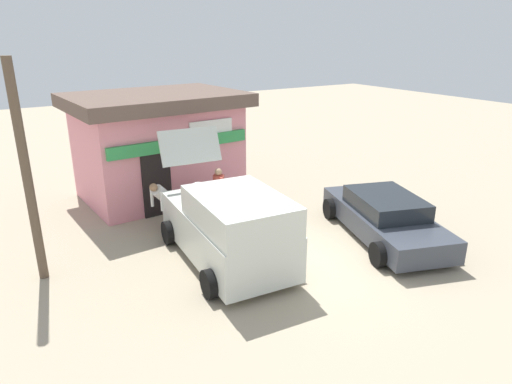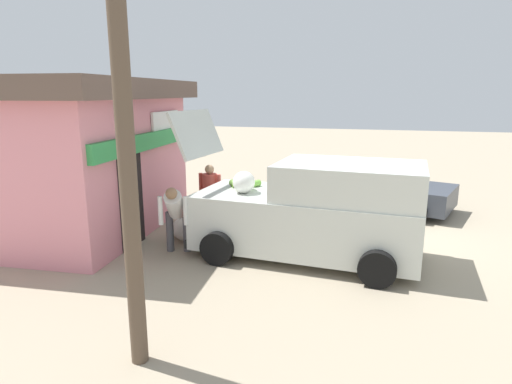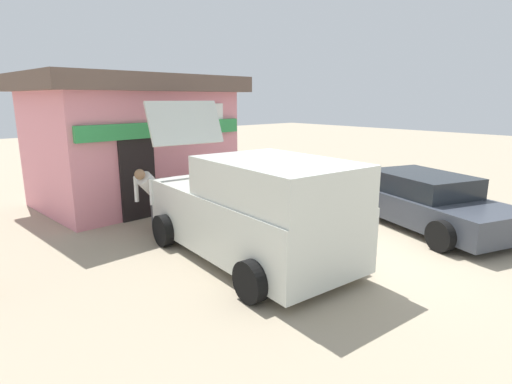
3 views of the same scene
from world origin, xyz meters
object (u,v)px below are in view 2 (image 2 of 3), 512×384
delivery_van (315,211)px  customer_bending (176,212)px  unloaded_banana_pile (187,230)px  storefront_bar (79,154)px  parked_sedan (368,187)px  paint_bucket (233,208)px  vendor_standing (210,193)px

delivery_van → customer_bending: 2.72m
delivery_van → unloaded_banana_pile: size_ratio=5.03×
storefront_bar → parked_sedan: storefront_bar is taller
storefront_bar → paint_bucket: bearing=-56.7°
paint_bucket → delivery_van: bearing=-133.6°
parked_sedan → customer_bending: size_ratio=3.35×
vendor_standing → paint_bucket: (1.25, -0.13, -0.70)m
storefront_bar → vendor_standing: (0.74, -2.89, -0.89)m
delivery_van → vendor_standing: bearing=67.3°
parked_sedan → customer_bending: 6.06m
parked_sedan → delivery_van: bearing=167.7°
customer_bending → delivery_van: bearing=-77.3°
vendor_standing → customer_bending: bearing=177.6°
customer_bending → vendor_standing: bearing=-2.4°
storefront_bar → vendor_standing: 3.12m
delivery_van → vendor_standing: 2.80m
customer_bending → unloaded_banana_pile: customer_bending is taller
vendor_standing → unloaded_banana_pile: (-0.85, 0.23, -0.65)m
parked_sedan → paint_bucket: parked_sedan is taller
storefront_bar → delivery_van: 5.55m
delivery_van → paint_bucket: 3.46m
storefront_bar → vendor_standing: bearing=-75.7°
delivery_van → parked_sedan: 4.40m
paint_bucket → storefront_bar: bearing=123.3°
unloaded_banana_pile → parked_sedan: bearing=-42.8°
customer_bending → paint_bucket: bearing=-3.9°
storefront_bar → paint_bucket: size_ratio=14.62×
customer_bending → parked_sedan: bearing=-36.3°
customer_bending → unloaded_banana_pile: 1.05m
delivery_van → paint_bucket: delivery_van is taller
unloaded_banana_pile → delivery_van: bearing=-94.7°
storefront_bar → customer_bending: 3.12m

